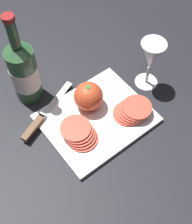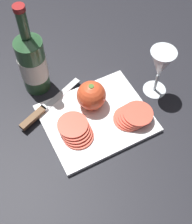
{
  "view_description": "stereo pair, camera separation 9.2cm",
  "coord_description": "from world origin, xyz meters",
  "views": [
    {
      "loc": [
        -0.31,
        -0.43,
        0.81
      ],
      "look_at": [
        -0.0,
        -0.03,
        0.04
      ],
      "focal_mm": 50.0,
      "sensor_mm": 36.0,
      "label": 1
    },
    {
      "loc": [
        -0.23,
        -0.48,
        0.81
      ],
      "look_at": [
        -0.0,
        -0.03,
        0.04
      ],
      "focal_mm": 50.0,
      "sensor_mm": 36.0,
      "label": 2
    }
  ],
  "objects": [
    {
      "name": "tomato_slice_stack_near",
      "position": [
        -0.08,
        -0.05,
        0.03
      ],
      "size": [
        0.09,
        0.12,
        0.03
      ],
      "color": "#DB4C38",
      "rests_on": "cutting_board"
    },
    {
      "name": "wine_bottle",
      "position": [
        -0.11,
        0.18,
        0.11
      ],
      "size": [
        0.09,
        0.09,
        0.31
      ],
      "color": "#2D5633",
      "rests_on": "ground_plane"
    },
    {
      "name": "wine_glass",
      "position": [
        0.22,
        -0.02,
        0.12
      ],
      "size": [
        0.08,
        0.08,
        0.17
      ],
      "color": "silver",
      "rests_on": "ground_plane"
    },
    {
      "name": "knife",
      "position": [
        -0.15,
        0.06,
        0.02
      ],
      "size": [
        0.24,
        0.11,
        0.01
      ],
      "rotation": [
        0.0,
        0.0,
        0.39
      ],
      "color": "silver",
      "rests_on": "cutting_board"
    },
    {
      "name": "cutting_board",
      "position": [
        -0.0,
        -0.03,
        0.01
      ],
      "size": [
        0.31,
        0.26,
        0.01
      ],
      "color": "white",
      "rests_on": "ground_plane"
    },
    {
      "name": "ground_plane",
      "position": [
        0.0,
        0.0,
        0.0
      ],
      "size": [
        3.0,
        3.0,
        0.0
      ],
      "primitive_type": "plane",
      "color": "black"
    },
    {
      "name": "tomato_slice_stack_far",
      "position": [
        0.09,
        -0.09,
        0.03
      ],
      "size": [
        0.12,
        0.1,
        0.03
      ],
      "color": "#DB4C38",
      "rests_on": "cutting_board"
    },
    {
      "name": "whole_tomato",
      "position": [
        0.01,
        0.02,
        0.06
      ],
      "size": [
        0.09,
        0.09,
        0.09
      ],
      "color": "#DB4C28",
      "rests_on": "cutting_board"
    }
  ]
}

